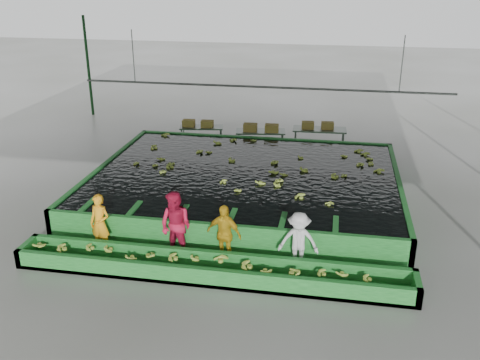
% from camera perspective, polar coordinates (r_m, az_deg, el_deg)
% --- Properties ---
extents(ground, '(80.00, 80.00, 0.00)m').
position_cam_1_polar(ground, '(16.64, -0.31, -3.83)').
color(ground, gray).
rests_on(ground, ground).
extents(shed_roof, '(20.00, 22.00, 0.04)m').
position_cam_1_polar(shed_roof, '(15.17, -0.35, 13.47)').
color(shed_roof, gray).
rests_on(shed_roof, shed_posts).
extents(shed_posts, '(20.00, 22.00, 5.00)m').
position_cam_1_polar(shed_posts, '(15.72, -0.33, 4.42)').
color(shed_posts, black).
rests_on(shed_posts, ground).
extents(flotation_tank, '(10.00, 8.00, 0.90)m').
position_cam_1_polar(flotation_tank, '(17.81, 0.58, -0.47)').
color(flotation_tank, '#21762B').
rests_on(flotation_tank, ground).
extents(tank_water, '(9.70, 7.70, 0.00)m').
position_cam_1_polar(tank_water, '(17.66, 0.58, 0.73)').
color(tank_water, black).
rests_on(tank_water, flotation_tank).
extents(sorting_trough, '(10.00, 1.00, 0.50)m').
position_cam_1_polar(sorting_trough, '(13.42, -3.20, -9.40)').
color(sorting_trough, '#21762B').
rests_on(sorting_trough, ground).
extents(cableway_rail, '(0.08, 0.08, 14.00)m').
position_cam_1_polar(cableway_rail, '(20.38, 2.31, 9.89)').
color(cableway_rail, '#59605B').
rests_on(cableway_rail, shed_roof).
extents(rail_hanger_left, '(0.04, 0.04, 2.00)m').
position_cam_1_polar(rail_hanger_left, '(21.46, -11.32, 12.82)').
color(rail_hanger_left, '#59605B').
rests_on(rail_hanger_left, shed_roof).
extents(rail_hanger_right, '(0.04, 0.04, 2.00)m').
position_cam_1_polar(rail_hanger_right, '(20.12, 16.90, 11.74)').
color(rail_hanger_right, '#59605B').
rests_on(rail_hanger_right, shed_roof).
extents(worker_a, '(0.67, 0.51, 1.63)m').
position_cam_1_polar(worker_a, '(14.81, -14.70, -4.49)').
color(worker_a, orange).
rests_on(worker_a, ground).
extents(worker_b, '(1.09, 0.97, 1.86)m').
position_cam_1_polar(worker_b, '(14.03, -6.86, -4.89)').
color(worker_b, '#BF173B').
rests_on(worker_b, ground).
extents(worker_c, '(1.02, 0.62, 1.63)m').
position_cam_1_polar(worker_c, '(13.79, -1.72, -5.78)').
color(worker_c, gold).
rests_on(worker_c, ground).
extents(worker_d, '(1.02, 0.60, 1.57)m').
position_cam_1_polar(worker_d, '(13.57, 6.26, -6.53)').
color(worker_d, silver).
rests_on(worker_d, ground).
extents(packing_table_left, '(1.92, 1.01, 0.83)m').
position_cam_1_polar(packing_table_left, '(23.16, -4.10, 4.71)').
color(packing_table_left, '#59605B').
rests_on(packing_table_left, ground).
extents(packing_table_mid, '(2.11, 1.10, 0.92)m').
position_cam_1_polar(packing_table_mid, '(22.24, 2.19, 4.14)').
color(packing_table_mid, '#59605B').
rests_on(packing_table_mid, ground).
extents(packing_table_right, '(2.21, 0.96, 0.99)m').
position_cam_1_polar(packing_table_right, '(22.51, 8.42, 4.23)').
color(packing_table_right, '#59605B').
rests_on(packing_table_right, ground).
extents(box_stack_left, '(1.33, 0.41, 0.28)m').
position_cam_1_polar(box_stack_left, '(23.05, -4.50, 5.70)').
color(box_stack_left, olive).
rests_on(box_stack_left, packing_table_left).
extents(box_stack_mid, '(1.45, 0.47, 0.31)m').
position_cam_1_polar(box_stack_mid, '(22.01, 2.25, 5.20)').
color(box_stack_mid, olive).
rests_on(box_stack_mid, packing_table_mid).
extents(box_stack_right, '(1.33, 0.47, 0.28)m').
position_cam_1_polar(box_stack_right, '(22.36, 8.26, 5.45)').
color(box_stack_right, olive).
rests_on(box_stack_right, packing_table_right).
extents(floating_bananas, '(8.85, 6.04, 0.12)m').
position_cam_1_polar(floating_bananas, '(18.40, 1.01, 1.61)').
color(floating_bananas, '#97B23A').
rests_on(floating_bananas, tank_water).
extents(trough_bananas, '(8.86, 0.59, 0.12)m').
position_cam_1_polar(trough_bananas, '(13.35, -3.21, -8.85)').
color(trough_bananas, '#97B23A').
rests_on(trough_bananas, sorting_trough).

